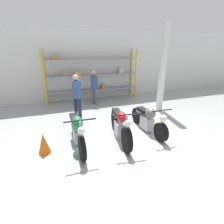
# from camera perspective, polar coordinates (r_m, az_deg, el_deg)

# --- Properties ---
(ground_plane) EXTENTS (30.00, 30.00, 0.00)m
(ground_plane) POSITION_cam_1_polar(r_m,az_deg,el_deg) (5.42, 1.50, -8.33)
(ground_plane) COLOR #9EA3A0
(back_wall) EXTENTS (30.00, 0.08, 3.60)m
(back_wall) POSITION_cam_1_polar(r_m,az_deg,el_deg) (9.57, -9.90, 14.84)
(back_wall) COLOR silver
(back_wall) RESTS_ON ground_plane
(shelving_rack) EXTENTS (4.83, 0.63, 2.59)m
(shelving_rack) POSITION_cam_1_polar(r_m,az_deg,el_deg) (9.36, -6.71, 12.13)
(shelving_rack) COLOR gold
(shelving_rack) RESTS_ON ground_plane
(support_pillar) EXTENTS (0.28, 0.28, 3.60)m
(support_pillar) POSITION_cam_1_polar(r_m,az_deg,el_deg) (7.83, 16.19, 13.40)
(support_pillar) COLOR silver
(support_pillar) RESTS_ON ground_plane
(motorcycle_green) EXTENTS (0.75, 2.09, 1.02)m
(motorcycle_green) POSITION_cam_1_polar(r_m,az_deg,el_deg) (4.91, -11.29, -5.72)
(motorcycle_green) COLOR black
(motorcycle_green) RESTS_ON ground_plane
(motorcycle_red) EXTENTS (0.75, 2.03, 1.03)m
(motorcycle_red) POSITION_cam_1_polar(r_m,az_deg,el_deg) (5.16, 2.70, -4.43)
(motorcycle_red) COLOR black
(motorcycle_red) RESTS_ON ground_plane
(motorcycle_grey) EXTENTS (0.65, 2.05, 0.95)m
(motorcycle_grey) POSITION_cam_1_polar(r_m,az_deg,el_deg) (5.81, 11.70, -2.46)
(motorcycle_grey) COLOR black
(motorcycle_grey) RESTS_ON ground_plane
(person_browsing) EXTENTS (0.45, 0.45, 1.72)m
(person_browsing) POSITION_cam_1_polar(r_m,az_deg,el_deg) (6.69, -11.42, 6.00)
(person_browsing) COLOR #1E2338
(person_browsing) RESTS_ON ground_plane
(person_near_rack) EXTENTS (0.45, 0.45, 1.60)m
(person_near_rack) POSITION_cam_1_polar(r_m,az_deg,el_deg) (8.57, -5.80, 8.66)
(person_near_rack) COLOR #595960
(person_near_rack) RESTS_ON ground_plane
(traffic_cone) EXTENTS (0.32, 0.32, 0.55)m
(traffic_cone) POSITION_cam_1_polar(r_m,az_deg,el_deg) (4.86, -21.38, -9.57)
(traffic_cone) COLOR orange
(traffic_cone) RESTS_ON ground_plane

